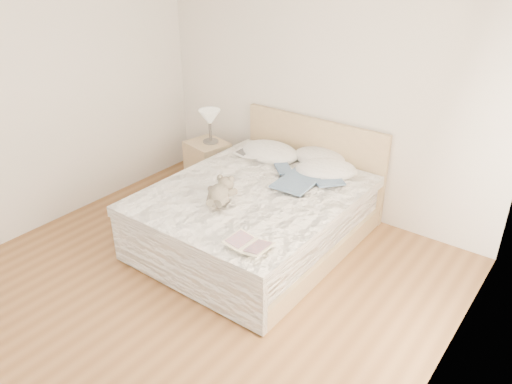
{
  "coord_description": "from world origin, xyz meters",
  "views": [
    {
      "loc": [
        2.52,
        -2.22,
        2.74
      ],
      "look_at": [
        0.07,
        1.05,
        0.62
      ],
      "focal_mm": 35.0,
      "sensor_mm": 36.0,
      "label": 1
    }
  ],
  "objects_px": {
    "bed": "(259,213)",
    "teddy_bear": "(219,200)",
    "nightstand": "(208,164)",
    "photo_book": "(249,155)",
    "childrens_book": "(249,245)",
    "table_lamp": "(210,119)"
  },
  "relations": [
    {
      "from": "nightstand",
      "to": "table_lamp",
      "type": "xyz_separation_m",
      "value": [
        0.03,
        0.04,
        0.56
      ]
    },
    {
      "from": "photo_book",
      "to": "nightstand",
      "type": "bearing_deg",
      "value": 170.09
    },
    {
      "from": "bed",
      "to": "childrens_book",
      "type": "relative_size",
      "value": 6.01
    },
    {
      "from": "bed",
      "to": "childrens_book",
      "type": "xyz_separation_m",
      "value": [
        0.56,
        -0.89,
        0.32
      ]
    },
    {
      "from": "bed",
      "to": "table_lamp",
      "type": "distance_m",
      "value": 1.46
    },
    {
      "from": "bed",
      "to": "teddy_bear",
      "type": "xyz_separation_m",
      "value": [
        -0.07,
        -0.51,
        0.34
      ]
    },
    {
      "from": "childrens_book",
      "to": "teddy_bear",
      "type": "bearing_deg",
      "value": 148.54
    },
    {
      "from": "nightstand",
      "to": "bed",
      "type": "bearing_deg",
      "value": -26.62
    },
    {
      "from": "bed",
      "to": "photo_book",
      "type": "relative_size",
      "value": 7.4
    },
    {
      "from": "bed",
      "to": "nightstand",
      "type": "relative_size",
      "value": 3.83
    },
    {
      "from": "bed",
      "to": "table_lamp",
      "type": "relative_size",
      "value": 5.44
    },
    {
      "from": "table_lamp",
      "to": "photo_book",
      "type": "relative_size",
      "value": 1.36
    },
    {
      "from": "bed",
      "to": "table_lamp",
      "type": "xyz_separation_m",
      "value": [
        -1.19,
        0.65,
        0.54
      ]
    },
    {
      "from": "table_lamp",
      "to": "teddy_bear",
      "type": "distance_m",
      "value": 1.62
    },
    {
      "from": "photo_book",
      "to": "teddy_bear",
      "type": "distance_m",
      "value": 1.09
    },
    {
      "from": "photo_book",
      "to": "childrens_book",
      "type": "xyz_separation_m",
      "value": [
        1.06,
        -1.39,
        0.0
      ]
    },
    {
      "from": "bed",
      "to": "table_lamp",
      "type": "bearing_deg",
      "value": 151.47
    },
    {
      "from": "table_lamp",
      "to": "nightstand",
      "type": "bearing_deg",
      "value": -129.19
    },
    {
      "from": "bed",
      "to": "nightstand",
      "type": "bearing_deg",
      "value": 153.38
    },
    {
      "from": "table_lamp",
      "to": "teddy_bear",
      "type": "bearing_deg",
      "value": -45.88
    },
    {
      "from": "photo_book",
      "to": "teddy_bear",
      "type": "bearing_deg",
      "value": -67.43
    },
    {
      "from": "childrens_book",
      "to": "photo_book",
      "type": "bearing_deg",
      "value": 127.5
    }
  ]
}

